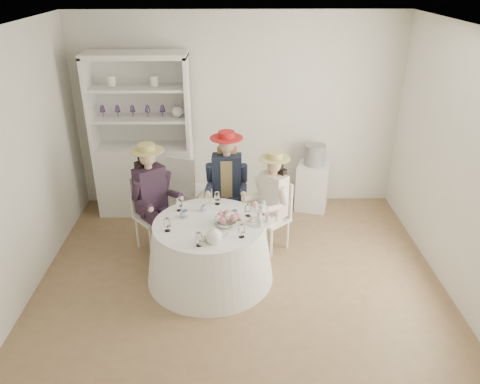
{
  "coord_description": "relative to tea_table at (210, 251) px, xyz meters",
  "views": [
    {
      "loc": [
        -0.08,
        -4.32,
        3.21
      ],
      "look_at": [
        0.0,
        0.1,
        1.05
      ],
      "focal_mm": 35.0,
      "sensor_mm": 36.0,
      "label": 1
    }
  ],
  "objects": [
    {
      "name": "cupcake_stand",
      "position": [
        0.55,
        0.0,
        0.44
      ],
      "size": [
        0.26,
        0.26,
        0.24
      ],
      "rotation": [
        0.0,
        0.0,
        -0.06
      ],
      "color": "white",
      "rests_on": "tea_table"
    },
    {
      "name": "side_table",
      "position": [
        1.41,
        1.68,
        -0.01
      ],
      "size": [
        0.54,
        0.54,
        0.67
      ],
      "primitive_type": "cube",
      "rotation": [
        0.0,
        0.0,
        -0.29
      ],
      "color": "silver",
      "rests_on": "ground"
    },
    {
      "name": "teacup_c",
      "position": [
        0.28,
        0.15,
        0.38
      ],
      "size": [
        0.08,
        0.08,
        0.06
      ],
      "primitive_type": "imported",
      "rotation": [
        0.0,
        0.0,
        -0.04
      ],
      "color": "white",
      "rests_on": "tea_table"
    },
    {
      "name": "flower_bowl",
      "position": [
        0.19,
        -0.07,
        0.38
      ],
      "size": [
        0.26,
        0.26,
        0.05
      ],
      "primitive_type": "imported",
      "rotation": [
        0.0,
        0.0,
        0.21
      ],
      "color": "white",
      "rests_on": "tea_table"
    },
    {
      "name": "teacup_b",
      "position": [
        -0.08,
        0.28,
        0.38
      ],
      "size": [
        0.09,
        0.09,
        0.06
      ],
      "primitive_type": "imported",
      "rotation": [
        0.0,
        0.0,
        -0.43
      ],
      "color": "white",
      "rests_on": "tea_table"
    },
    {
      "name": "stemware_set",
      "position": [
        -0.0,
        0.0,
        0.43
      ],
      "size": [
        0.93,
        0.97,
        0.15
      ],
      "color": "white",
      "rests_on": "tea_table"
    },
    {
      "name": "wall_left",
      "position": [
        -1.91,
        -0.06,
        1.0
      ],
      "size": [
        0.0,
        4.5,
        4.5
      ],
      "primitive_type": "plane",
      "rotation": [
        1.57,
        0.0,
        1.57
      ],
      "color": "silver",
      "rests_on": "ground"
    },
    {
      "name": "sandwich_plate",
      "position": [
        0.0,
        -0.35,
        0.37
      ],
      "size": [
        0.24,
        0.24,
        0.05
      ],
      "rotation": [
        0.0,
        0.0,
        0.13
      ],
      "color": "white",
      "rests_on": "tea_table"
    },
    {
      "name": "guest_mid",
      "position": [
        0.19,
        0.92,
        0.45
      ],
      "size": [
        0.51,
        0.54,
        1.42
      ],
      "rotation": [
        0.0,
        0.0,
        -0.04
      ],
      "color": "silver",
      "rests_on": "ground"
    },
    {
      "name": "wall_back",
      "position": [
        0.34,
        1.94,
        1.0
      ],
      "size": [
        4.5,
        0.0,
        4.5
      ],
      "primitive_type": "plane",
      "rotation": [
        1.57,
        0.0,
        0.0
      ],
      "color": "silver",
      "rests_on": "ground"
    },
    {
      "name": "ground",
      "position": [
        0.34,
        -0.06,
        -0.35
      ],
      "size": [
        4.5,
        4.5,
        0.0
      ],
      "primitive_type": "plane",
      "color": "brown",
      "rests_on": "ground"
    },
    {
      "name": "flower_arrangement",
      "position": [
        0.19,
        -0.04,
        0.45
      ],
      "size": [
        0.21,
        0.21,
        0.08
      ],
      "rotation": [
        0.0,
        0.0,
        0.11
      ],
      "color": "#D1687A",
      "rests_on": "tea_table"
    },
    {
      "name": "ceiling",
      "position": [
        0.34,
        -0.06,
        2.35
      ],
      "size": [
        4.5,
        4.5,
        0.0
      ],
      "primitive_type": "plane",
      "rotation": [
        3.14,
        0.0,
        0.0
      ],
      "color": "white",
      "rests_on": "wall_back"
    },
    {
      "name": "hutch",
      "position": [
        -0.95,
        1.67,
        0.44
      ],
      "size": [
        1.44,
        0.83,
        2.22
      ],
      "rotation": [
        0.0,
        0.0,
        0.27
      ],
      "color": "silver",
      "rests_on": "ground"
    },
    {
      "name": "spare_chair",
      "position": [
        -0.37,
        1.24,
        0.19
      ],
      "size": [
        0.54,
        0.54,
        1.0
      ],
      "rotation": [
        0.0,
        0.0,
        2.76
      ],
      "color": "silver",
      "rests_on": "ground"
    },
    {
      "name": "teacup_a",
      "position": [
        -0.28,
        0.14,
        0.39
      ],
      "size": [
        0.09,
        0.09,
        0.07
      ],
      "primitive_type": "imported",
      "rotation": [
        0.0,
        0.0,
        0.01
      ],
      "color": "white",
      "rests_on": "tea_table"
    },
    {
      "name": "guest_right",
      "position": [
        0.73,
        0.59,
        0.37
      ],
      "size": [
        0.54,
        0.54,
        1.28
      ],
      "rotation": [
        0.0,
        0.0,
        -0.84
      ],
      "color": "silver",
      "rests_on": "ground"
    },
    {
      "name": "hatbox",
      "position": [
        1.41,
        1.68,
        0.47
      ],
      "size": [
        0.35,
        0.35,
        0.29
      ],
      "primitive_type": "cylinder",
      "rotation": [
        0.0,
        0.0,
        0.24
      ],
      "color": "black",
      "rests_on": "side_table"
    },
    {
      "name": "guest_left",
      "position": [
        -0.7,
        0.61,
        0.43
      ],
      "size": [
        0.57,
        0.59,
        1.38
      ],
      "rotation": [
        0.0,
        0.0,
        0.7
      ],
      "color": "silver",
      "rests_on": "ground"
    },
    {
      "name": "wall_right",
      "position": [
        2.59,
        -0.06,
        1.0
      ],
      "size": [
        0.0,
        4.5,
        4.5
      ],
      "primitive_type": "plane",
      "rotation": [
        1.57,
        0.0,
        -1.57
      ],
      "color": "silver",
      "rests_on": "ground"
    },
    {
      "name": "table_teapot",
      "position": [
        0.07,
        -0.4,
        0.43
      ],
      "size": [
        0.24,
        0.17,
        0.18
      ],
      "rotation": [
        0.0,
        0.0,
        0.29
      ],
      "color": "white",
      "rests_on": "tea_table"
    },
    {
      "name": "wall_front",
      "position": [
        0.34,
        -2.06,
        1.0
      ],
      "size": [
        4.5,
        0.0,
        4.5
      ],
      "primitive_type": "plane",
      "rotation": [
        -1.57,
        0.0,
        0.0
      ],
      "color": "silver",
      "rests_on": "ground"
    },
    {
      "name": "tea_table",
      "position": [
        0.0,
        0.0,
        0.0
      ],
      "size": [
        1.42,
        1.42,
        0.7
      ],
      "rotation": [
        0.0,
        0.0,
        0.1
      ],
      "color": "white",
      "rests_on": "ground"
    }
  ]
}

